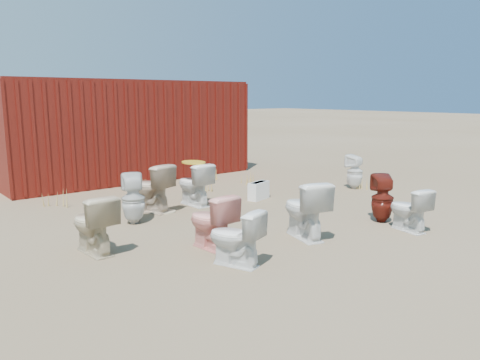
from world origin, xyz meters
TOP-DOWN VIEW (x-y plane):
  - ground at (0.00, 0.00)m, footprint 100.00×100.00m
  - shipping_container at (0.00, 5.20)m, footprint 6.00×2.40m
  - toilet_front_a at (-1.82, -1.53)m, footprint 0.60×0.78m
  - toilet_front_pink at (-1.67, -0.84)m, footprint 0.47×0.77m
  - toilet_front_c at (-0.34, -1.29)m, footprint 0.70×0.94m
  - toilet_front_maroon at (1.28, -1.49)m, footprint 0.50×0.50m
  - toilet_front_e at (1.15, -2.04)m, footprint 0.50×0.72m
  - toilet_back_a at (-1.90, 0.99)m, footprint 0.48×0.48m
  - toilet_back_beige_left at (-2.97, -0.00)m, footprint 0.48×0.79m
  - toilet_back_beige_right at (-1.30, 1.51)m, footprint 0.68×0.94m
  - toilet_back_yellowlid at (-0.43, 1.44)m, footprint 0.47×0.80m
  - toilet_back_e at (3.22, 0.52)m, footprint 0.36×0.37m
  - yellow_lid at (-0.43, 1.44)m, footprint 0.41×0.51m
  - loose_tank at (0.85, 1.05)m, footprint 0.54×0.33m
  - loose_lid_near at (-0.45, 0.58)m, footprint 0.41×0.52m
  - loose_lid_far at (-1.17, 1.34)m, footprint 0.59×0.58m
  - weed_clump_a at (-2.53, 2.94)m, footprint 0.36×0.36m
  - weed_clump_b at (0.52, 2.20)m, footprint 0.32×0.32m
  - weed_clump_c at (1.80, 2.48)m, footprint 0.36×0.36m
  - weed_clump_d at (-0.67, 3.17)m, footprint 0.30×0.30m
  - weed_clump_e at (1.38, 3.34)m, footprint 0.34×0.34m
  - weed_clump_f at (3.26, 0.41)m, footprint 0.28×0.28m

SIDE VIEW (x-z plane):
  - ground at x=0.00m, z-range 0.00..0.00m
  - loose_lid_near at x=-0.45m, z-range 0.00..0.02m
  - loose_lid_far at x=-1.17m, z-range 0.00..0.02m
  - weed_clump_e at x=1.38m, z-range 0.00..0.26m
  - weed_clump_f at x=3.26m, z-range 0.00..0.26m
  - weed_clump_b at x=0.52m, z-range 0.00..0.28m
  - weed_clump_d at x=-0.67m, z-range 0.00..0.28m
  - weed_clump_c at x=1.80m, z-range 0.00..0.29m
  - weed_clump_a at x=-2.53m, z-range 0.00..0.34m
  - loose_tank at x=0.85m, z-range 0.00..0.35m
  - toilet_front_e at x=1.15m, z-range 0.00..0.67m
  - toilet_front_a at x=-1.82m, z-range 0.00..0.70m
  - toilet_back_e at x=3.22m, z-range 0.00..0.76m
  - toilet_front_pink at x=-1.67m, z-range 0.00..0.76m
  - toilet_front_maroon at x=1.28m, z-range 0.00..0.78m
  - toilet_back_beige_left at x=-2.97m, z-range 0.00..0.79m
  - toilet_back_yellowlid at x=-0.43m, z-range 0.00..0.80m
  - toilet_back_a at x=-1.90m, z-range 0.00..0.82m
  - toilet_front_c at x=-0.34m, z-range 0.00..0.85m
  - toilet_back_beige_right at x=-1.30m, z-range 0.00..0.86m
  - yellow_lid at x=-0.43m, z-range 0.80..0.83m
  - shipping_container at x=0.00m, z-range 0.00..2.40m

